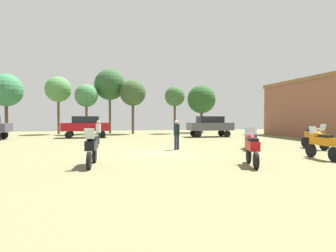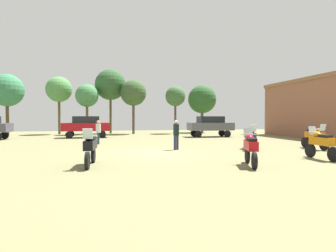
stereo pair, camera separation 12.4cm
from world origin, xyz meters
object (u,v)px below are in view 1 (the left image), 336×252
at_px(tree_3, 201,99).
at_px(car_3, 210,125).
at_px(tree_5, 175,97).
at_px(motorcycle_7, 92,147).
at_px(motorcycle_2, 322,143).
at_px(tree_2, 110,85).
at_px(motorcycle_3, 252,148).
at_px(motorcycle_4, 251,137).
at_px(person_2, 177,132).
at_px(tree_7, 86,96).
at_px(tree_4, 58,90).
at_px(tree_6, 6,90).
at_px(person_1, 98,130).
at_px(motorcycle_5, 315,137).
at_px(car_2, 86,125).
at_px(tree_8, 133,93).

bearing_deg(tree_3, car_3, -102.66).
bearing_deg(tree_5, motorcycle_7, -111.64).
relative_size(motorcycle_2, tree_2, 0.28).
distance_m(motorcycle_3, motorcycle_4, 5.82).
height_order(motorcycle_4, car_3, car_3).
height_order(person_2, tree_7, tree_7).
xyz_separation_m(tree_3, tree_4, (-16.90, -0.05, 0.88)).
bearing_deg(tree_6, tree_4, 7.25).
bearing_deg(tree_4, motorcycle_7, -77.73).
relative_size(person_1, tree_5, 0.30).
xyz_separation_m(motorcycle_3, tree_4, (-10.97, 23.48, 4.29)).
bearing_deg(person_2, motorcycle_2, 123.40).
height_order(motorcycle_3, motorcycle_5, motorcycle_5).
distance_m(tree_2, tree_7, 3.30).
distance_m(tree_2, tree_5, 7.76).
relative_size(motorcycle_3, person_2, 1.17).
bearing_deg(motorcycle_5, person_2, -9.81).
relative_size(tree_2, tree_4, 1.16).
height_order(car_3, tree_4, tree_4).
xyz_separation_m(motorcycle_3, person_1, (-6.19, 10.34, 0.26)).
bearing_deg(motorcycle_7, motorcycle_4, -151.99).
distance_m(motorcycle_7, tree_6, 24.11).
xyz_separation_m(tree_2, tree_7, (-2.56, -1.51, -1.44)).
xyz_separation_m(tree_2, tree_6, (-10.81, -0.95, -0.95)).
distance_m(motorcycle_7, tree_3, 25.56).
height_order(car_2, tree_2, tree_2).
relative_size(motorcycle_5, tree_7, 0.40).
height_order(tree_6, tree_7, tree_6).
height_order(motorcycle_4, car_2, car_2).
bearing_deg(motorcycle_4, motorcycle_3, 75.31).
bearing_deg(motorcycle_3, tree_2, 120.22).
relative_size(person_2, tree_2, 0.23).
xyz_separation_m(motorcycle_7, tree_6, (-9.97, 21.57, 4.03)).
relative_size(car_2, tree_2, 0.58).
xyz_separation_m(person_1, person_2, (4.60, -4.42, 0.04)).
bearing_deg(tree_6, motorcycle_7, -65.19).
distance_m(motorcycle_5, tree_8, 20.45).
xyz_separation_m(person_2, tree_5, (3.77, 16.30, 3.32)).
bearing_deg(motorcycle_3, motorcycle_2, 30.83).
bearing_deg(tree_7, motorcycle_5, -50.89).
xyz_separation_m(motorcycle_2, tree_7, (-11.81, 21.34, 3.54)).
distance_m(person_1, tree_4, 14.56).
bearing_deg(tree_6, tree_7, -3.86).
height_order(motorcycle_4, tree_2, tree_2).
relative_size(car_2, tree_8, 0.71).
bearing_deg(tree_3, motorcycle_5, -88.04).
distance_m(motorcycle_5, car_3, 11.62).
xyz_separation_m(tree_5, tree_7, (-10.03, 0.05, -0.07)).
bearing_deg(tree_3, car_2, -154.83).
relative_size(person_1, tree_2, 0.22).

